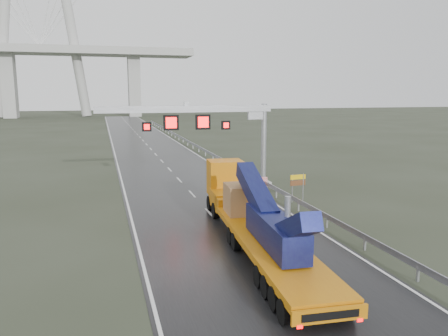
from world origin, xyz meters
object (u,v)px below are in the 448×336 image
object	(u,v)px
heavy_haul_truck	(249,210)
striped_barrier	(263,184)
sign_gantry	(211,123)
exit_sign_pair	(298,183)

from	to	relation	value
heavy_haul_truck	striped_barrier	xyz separation A→B (m)	(5.09, 11.13, -1.06)
sign_gantry	heavy_haul_truck	bearing A→B (deg)	-95.08
sign_gantry	heavy_haul_truck	world-z (taller)	sign_gantry
sign_gantry	heavy_haul_truck	xyz separation A→B (m)	(-1.19, -13.44, -3.98)
exit_sign_pair	striped_barrier	size ratio (longest dim) A/B	1.87
sign_gantry	heavy_haul_truck	size ratio (longest dim) A/B	0.83
exit_sign_pair	heavy_haul_truck	bearing A→B (deg)	-135.60
heavy_haul_truck	striped_barrier	size ratio (longest dim) A/B	15.78
striped_barrier	exit_sign_pair	bearing A→B (deg)	-90.99
sign_gantry	exit_sign_pair	xyz separation A→B (m)	(5.02, -6.65, -4.11)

